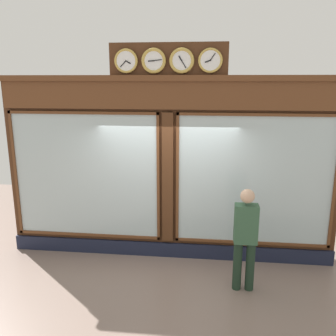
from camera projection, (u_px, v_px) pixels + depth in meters
The scene contains 2 objects.
shop_facade at pixel (169, 168), 6.64m from camera, with size 6.20×0.42×3.91m.
pedestrian at pixel (245, 236), 5.62m from camera, with size 0.36×0.22×1.69m.
Camera 1 is at (-0.71, 6.28, 3.31)m, focal length 38.49 mm.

